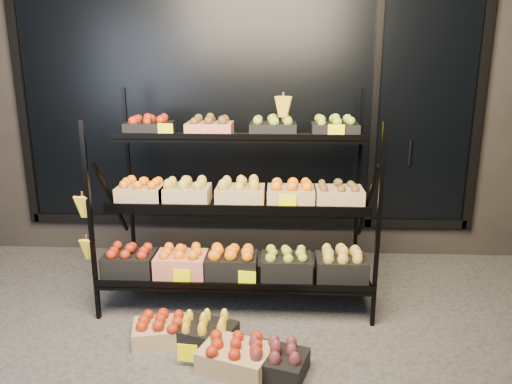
# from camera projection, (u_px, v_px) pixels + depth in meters

# --- Properties ---
(ground) EXTENTS (24.00, 24.00, 0.00)m
(ground) POSITION_uv_depth(u_px,v_px,m) (231.00, 334.00, 3.56)
(ground) COLOR #514F4C
(ground) RESTS_ON ground
(building) EXTENTS (6.00, 2.08, 3.50)m
(building) POSITION_uv_depth(u_px,v_px,m) (252.00, 73.00, 5.60)
(building) COLOR #2D2826
(building) RESTS_ON ground
(display_rack) EXTENTS (2.18, 1.02, 1.73)m
(display_rack) POSITION_uv_depth(u_px,v_px,m) (236.00, 205.00, 3.93)
(display_rack) COLOR black
(display_rack) RESTS_ON ground
(tag_floor_a) EXTENTS (0.13, 0.01, 0.12)m
(tag_floor_a) POSITION_uv_depth(u_px,v_px,m) (188.00, 359.00, 3.17)
(tag_floor_a) COLOR #FFF600
(tag_floor_a) RESTS_ON ground
(floor_crate_left) EXTENTS (0.43, 0.35, 0.19)m
(floor_crate_left) POSITION_uv_depth(u_px,v_px,m) (161.00, 329.00, 3.45)
(floor_crate_left) COLOR tan
(floor_crate_left) RESTS_ON ground
(floor_crate_midleft) EXTENTS (0.47, 0.40, 0.20)m
(floor_crate_midleft) POSITION_uv_depth(u_px,v_px,m) (205.00, 331.00, 3.42)
(floor_crate_midleft) COLOR black
(floor_crate_midleft) RESTS_ON ground
(floor_crate_midright) EXTENTS (0.51, 0.44, 0.21)m
(floor_crate_midright) POSITION_uv_depth(u_px,v_px,m) (236.00, 355.00, 3.14)
(floor_crate_midright) COLOR tan
(floor_crate_midright) RESTS_ON ground
(floor_crate_right) EXTENTS (0.47, 0.40, 0.20)m
(floor_crate_right) POSITION_uv_depth(u_px,v_px,m) (274.00, 360.00, 3.10)
(floor_crate_right) COLOR black
(floor_crate_right) RESTS_ON ground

